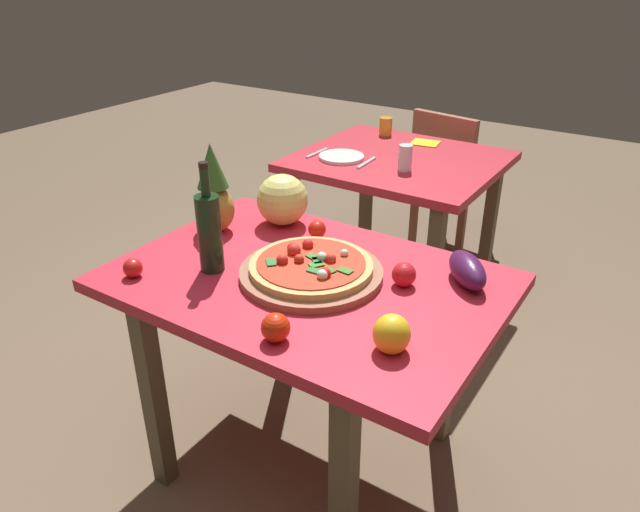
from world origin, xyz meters
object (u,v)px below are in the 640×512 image
pineapple_left (214,193)px  drinking_glass_water (405,158)px  pizza (311,265)px  drinking_glass_juice (386,126)px  pizza_board (311,273)px  napkin_folded (425,143)px  tomato_beside_pepper (317,229)px  dinner_plate (341,157)px  eggplant (467,270)px  dining_chair (450,173)px  bell_pepper (392,334)px  display_table (307,304)px  tomato_by_bottle (276,327)px  knife_utensil (367,163)px  wine_bottle (209,231)px  background_table (398,179)px  fork_utensil (317,153)px  tomato_near_board (133,268)px  melon (282,200)px  tomato_at_corner (404,274)px

pineapple_left → drinking_glass_water: size_ratio=2.71×
pizza → drinking_glass_juice: bearing=109.4°
pizza_board → napkin_folded: 1.53m
tomato_beside_pepper → dinner_plate: bearing=115.8°
pizza → dinner_plate: (-0.53, 1.05, -0.03)m
drinking_glass_juice → napkin_folded: drinking_glass_juice is taller
eggplant → napkin_folded: eggplant is taller
eggplant → dining_chair: bearing=112.9°
pineapple_left → drinking_glass_juice: (-0.07, 1.44, -0.10)m
drinking_glass_juice → drinking_glass_water: (0.35, -0.48, 0.01)m
pizza_board → bell_pepper: size_ratio=4.20×
display_table → bell_pepper: bell_pepper is taller
pizza_board → pizza: 0.03m
drinking_glass_juice → eggplant: bearing=-53.8°
tomato_by_bottle → knife_utensil: 1.47m
display_table → drinking_glass_juice: drinking_glass_juice is taller
pizza → wine_bottle: 0.33m
eggplant → knife_utensil: 1.16m
pizza_board → drinking_glass_juice: size_ratio=4.74×
wine_bottle → napkin_folded: bearing=90.1°
eggplant → tomato_by_bottle: (-0.31, -0.56, -0.01)m
dining_chair → eggplant: (0.69, -1.65, 0.32)m
tomato_by_bottle → drinking_glass_juice: drinking_glass_juice is taller
wine_bottle → drinking_glass_juice: wine_bottle is taller
drinking_glass_juice → napkin_folded: size_ratio=0.67×
pizza → background_table: bearing=103.9°
pineapple_left → tomato_by_bottle: pineapple_left is taller
pizza → tomato_by_bottle: (0.11, -0.33, -0.00)m
dining_chair → wine_bottle: bearing=99.3°
wine_bottle → pizza: bearing=24.7°
pizza_board → fork_utensil: 1.25m
bell_pepper → napkin_folded: 1.84m
tomato_near_board → knife_utensil: (0.07, 1.35, -0.03)m
bell_pepper → fork_utensil: 1.64m
bell_pepper → drinking_glass_juice: size_ratio=1.13×
tomato_near_board → knife_utensil: 1.35m
pizza → dinner_plate: size_ratio=1.74×
bell_pepper → drinking_glass_water: (-0.58, 1.27, 0.01)m
background_table → drinking_glass_water: bearing=-56.2°
pizza_board → wine_bottle: 0.34m
fork_utensil → knife_utensil: bearing=1.5°
melon → napkin_folded: bearing=89.0°
tomato_at_corner → fork_utensil: bearing=134.7°
pineapple_left → tomato_at_corner: bearing=0.8°
tomato_at_corner → drinking_glass_juice: drinking_glass_juice is taller
wine_bottle → dinner_plate: (-0.24, 1.18, -0.13)m
eggplant → tomato_by_bottle: bearing=-118.8°
background_table → tomato_by_bottle: bearing=-75.1°
dinner_plate → knife_utensil: 0.14m
fork_utensil → background_table: bearing=26.0°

